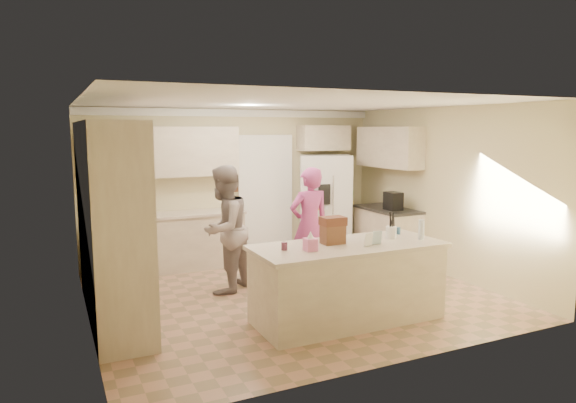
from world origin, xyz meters
name	(u,v)px	position (x,y,z in m)	size (l,w,h in m)	color
floor	(292,296)	(0.00, 0.00, -0.01)	(5.20, 4.60, 0.02)	tan
ceiling	(292,102)	(0.00, 0.00, 2.61)	(5.20, 4.60, 0.02)	white
wall_back	(235,185)	(0.00, 2.31, 1.30)	(5.20, 0.02, 2.60)	beige
wall_front	(399,233)	(0.00, -2.31, 1.30)	(5.20, 0.02, 2.60)	beige
wall_left	(83,215)	(-2.61, 0.00, 1.30)	(0.02, 4.60, 2.60)	beige
wall_right	(444,192)	(2.61, 0.00, 1.30)	(0.02, 4.60, 2.60)	beige
crown_back	(235,113)	(0.00, 2.26, 2.53)	(5.20, 0.08, 0.12)	white
pantry_bank	(111,221)	(-2.30, 0.20, 1.18)	(0.60, 2.60, 2.35)	beige
back_base_cab	(175,243)	(-1.15, 2.00, 0.44)	(2.20, 0.60, 0.88)	beige
back_countertop	(174,215)	(-1.15, 1.99, 0.90)	(2.24, 0.63, 0.04)	beige
back_upper_cab	(170,152)	(-1.15, 2.12, 1.90)	(2.20, 0.35, 0.80)	beige
doorway_opening	(265,197)	(0.55, 2.28, 1.05)	(0.90, 0.06, 2.10)	black
doorway_casing	(266,198)	(0.55, 2.24, 1.05)	(1.02, 0.03, 2.22)	white
wall_frame_upper	(237,171)	(0.02, 2.27, 1.55)	(0.15, 0.02, 0.20)	brown
wall_frame_lower	(237,186)	(0.02, 2.27, 1.28)	(0.15, 0.02, 0.20)	brown
refrigerator	(325,205)	(1.55, 1.87, 0.90)	(0.90, 0.70, 1.80)	white
fridge_seam	(335,208)	(1.55, 1.51, 0.90)	(0.01, 0.02, 1.78)	gray
fridge_dispenser	(324,194)	(1.33, 1.50, 1.15)	(0.22, 0.03, 0.35)	black
fridge_handle_l	(333,200)	(1.50, 1.50, 1.05)	(0.02, 0.02, 0.85)	silver
fridge_handle_r	(338,199)	(1.60, 1.50, 1.05)	(0.02, 0.02, 0.85)	silver
over_fridge_cab	(324,138)	(1.65, 2.12, 2.10)	(0.95, 0.35, 0.45)	beige
right_base_cab	(387,236)	(2.30, 1.00, 0.44)	(0.60, 1.20, 0.88)	beige
right_countertop	(388,209)	(2.29, 1.00, 0.90)	(0.63, 1.24, 0.04)	#2D2B28
right_upper_cab	(389,147)	(2.43, 1.20, 1.95)	(0.35, 1.50, 0.70)	beige
coffee_maker	(393,201)	(2.25, 0.80, 1.07)	(0.22, 0.28, 0.30)	black
island_base	(347,284)	(0.20, -1.10, 0.44)	(2.20, 0.90, 0.88)	beige
island_top	(348,246)	(0.20, -1.10, 0.90)	(2.28, 0.96, 0.05)	beige
utensil_crock	(391,232)	(0.85, -1.05, 1.00)	(0.13, 0.13, 0.15)	white
tissue_box	(310,244)	(-0.35, -1.20, 1.00)	(0.13, 0.13, 0.14)	pink
tissue_plume	(311,235)	(-0.35, -1.20, 1.10)	(0.08, 0.08, 0.08)	white
dollhouse_body	(333,234)	(0.05, -1.00, 1.04)	(0.26, 0.18, 0.22)	brown
dollhouse_roof	(333,221)	(0.05, -1.00, 1.20)	(0.28, 0.20, 0.10)	#592D1E
jam_jar	(284,246)	(-0.60, -1.05, 0.97)	(0.07, 0.07, 0.09)	#59263F
greeting_card_a	(369,240)	(0.35, -1.30, 1.01)	(0.12, 0.01, 0.16)	white
greeting_card_b	(377,238)	(0.50, -1.25, 1.01)	(0.12, 0.01, 0.16)	silver
water_bottle	(421,230)	(1.15, -1.25, 1.04)	(0.07, 0.07, 0.24)	silver
shaker_salt	(394,231)	(1.02, -0.88, 0.97)	(0.05, 0.05, 0.09)	#3B6992
shaker_pepper	(398,231)	(1.09, -0.88, 0.97)	(0.05, 0.05, 0.09)	#3B6992
teen_boy	(224,229)	(-0.78, 0.57, 0.89)	(0.86, 0.67, 1.77)	gray
teen_girl	(309,226)	(0.49, 0.44, 0.86)	(0.63, 0.41, 1.72)	#B54391
fridge_magnets	(335,208)	(1.55, 1.51, 0.90)	(0.76, 0.02, 1.44)	tan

